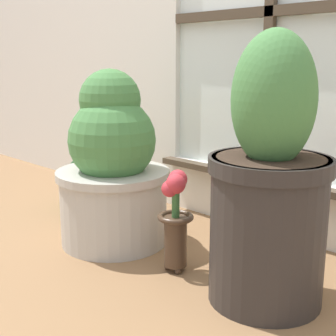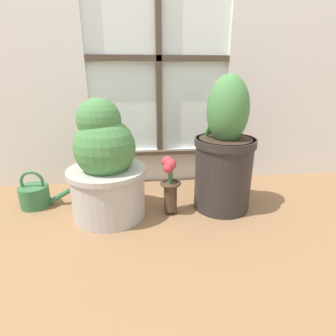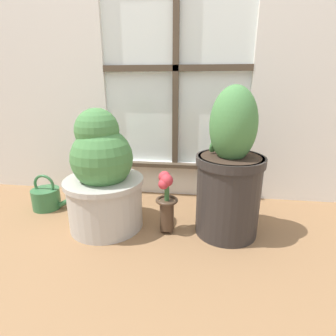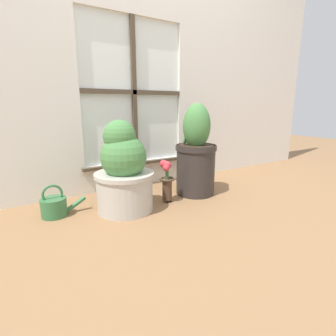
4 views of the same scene
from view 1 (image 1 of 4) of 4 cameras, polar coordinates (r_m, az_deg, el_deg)
The scene contains 5 objects.
ground_plane at distance 1.41m, azimuth -3.30°, elevation -13.80°, with size 10.00×10.00×0.00m, color olive.
potted_plant_left at distance 1.64m, azimuth -6.74°, elevation -0.12°, with size 0.40×0.40×0.61m.
potted_plant_right at distance 1.24m, azimuth 12.22°, elevation -2.63°, with size 0.32×0.32×0.71m.
flower_vase at distance 1.42m, azimuth 0.91°, elevation -6.05°, with size 0.11×0.11×0.31m.
watering_can at distance 2.10m, azimuth -10.78°, elevation -2.94°, with size 0.29×0.16×0.21m.
Camera 1 is at (0.94, -0.84, 0.64)m, focal length 50.00 mm.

